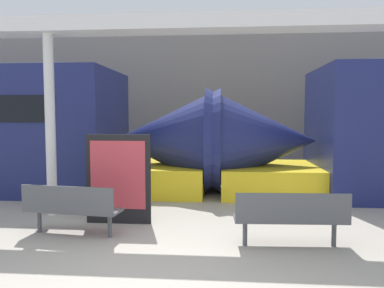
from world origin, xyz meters
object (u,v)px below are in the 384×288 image
(bench_near, at_px, (291,215))
(support_column_near, at_px, (50,126))
(bench_far, at_px, (71,206))
(poster_board, at_px, (118,179))

(bench_near, bearing_deg, support_column_near, 158.11)
(bench_far, bearing_deg, support_column_near, 132.82)
(poster_board, height_order, support_column_near, support_column_near)
(bench_near, height_order, support_column_near, support_column_near)
(bench_near, relative_size, poster_board, 1.03)
(poster_board, bearing_deg, support_column_near, 162.08)
(bench_near, distance_m, support_column_near, 4.75)
(bench_far, height_order, poster_board, poster_board)
(support_column_near, bearing_deg, poster_board, -17.92)
(support_column_near, bearing_deg, bench_far, -54.32)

